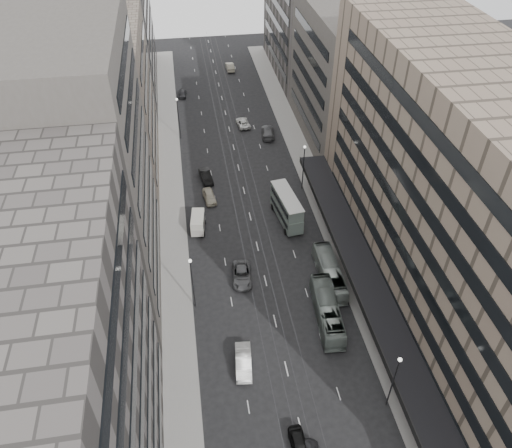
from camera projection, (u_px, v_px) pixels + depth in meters
ground at (288, 376)px, 56.25m from camera, size 220.00×220.00×0.00m
sidewalk_right at (312, 179)px, 86.02m from camera, size 4.00×125.00×0.15m
sidewalk_left at (172, 191)px, 83.12m from camera, size 4.00×125.00×0.15m
department_store at (468, 211)px, 55.28m from camera, size 19.20×60.00×30.00m
building_right_mid at (348, 75)px, 90.47m from camera, size 15.00×28.00×24.00m
building_right_far at (309, 12)px, 111.88m from camera, size 15.00×32.00×28.00m
building_left_a at (42, 394)px, 37.96m from camera, size 15.00×28.00×30.00m
building_left_b at (77, 174)px, 57.10m from camera, size 15.00×26.00×34.00m
building_left_c at (102, 104)px, 80.42m from camera, size 15.00×28.00×25.00m
building_left_d at (113, 26)px, 104.42m from camera, size 15.00×38.00×28.00m
lamp_right_near at (395, 377)px, 50.29m from camera, size 0.44×0.44×8.32m
lamp_right_far at (304, 162)px, 80.55m from camera, size 0.44×0.44×8.32m
lamp_left_near at (192, 278)px, 60.81m from camera, size 0.44×0.44×8.32m
lamp_left_far at (178, 114)px, 93.34m from camera, size 0.44×0.44×8.32m
bus_near at (327, 310)px, 61.65m from camera, size 3.34×11.04×3.03m
bus_far at (330, 273)px, 66.77m from camera, size 2.59×10.32×2.86m
double_decker at (287, 207)px, 75.84m from camera, size 3.63×8.94×4.75m
panel_van at (198, 222)px, 74.83m from camera, size 2.49×4.39×2.63m
sedan_0 at (299, 445)px, 49.52m from camera, size 1.69×4.05×1.37m
sedan_1 at (243, 362)px, 56.74m from camera, size 2.28×5.28×1.69m
sedan_2 at (242, 275)px, 67.37m from camera, size 2.95×5.63×1.51m
sedan_4 at (209, 196)px, 80.94m from camera, size 2.31×4.61×1.51m
sedan_5 at (206, 176)px, 85.29m from camera, size 2.31×5.00×1.59m
sedan_6 at (243, 123)px, 99.96m from camera, size 2.75×5.14×1.37m
sedan_7 at (268, 132)px, 96.84m from camera, size 3.12×6.05×1.68m
sedan_8 at (182, 94)px, 110.10m from camera, size 2.03×4.11×1.35m
sedan_9 at (230, 67)px, 121.13m from camera, size 1.84×5.07×1.66m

